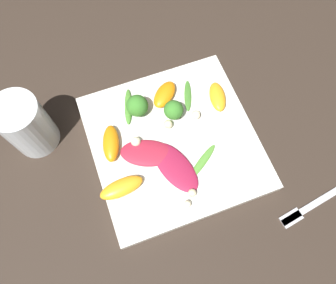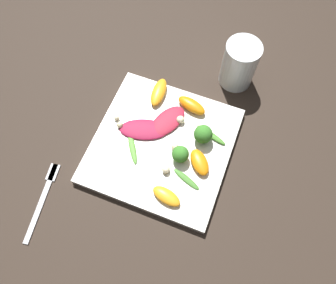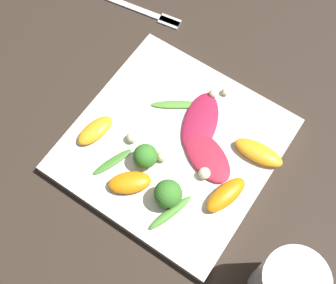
{
  "view_description": "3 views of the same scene",
  "coord_description": "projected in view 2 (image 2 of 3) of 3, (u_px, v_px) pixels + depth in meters",
  "views": [
    {
      "loc": [
        0.21,
        -0.09,
        0.57
      ],
      "look_at": [
        0.0,
        -0.01,
        0.03
      ],
      "focal_mm": 35.0,
      "sensor_mm": 36.0,
      "label": 1
    },
    {
      "loc": [
        -0.12,
        0.27,
        0.67
      ],
      "look_at": [
        -0.01,
        0.0,
        0.04
      ],
      "focal_mm": 35.0,
      "sensor_mm": 36.0,
      "label": 2
    },
    {
      "loc": [
        -0.25,
        -0.16,
        0.66
      ],
      "look_at": [
        -0.01,
        0.0,
        0.04
      ],
      "focal_mm": 50.0,
      "sensor_mm": 36.0,
      "label": 3
    }
  ],
  "objects": [
    {
      "name": "broccoli_floret_0",
      "position": [
        180.0,
        154.0,
        0.68
      ],
      "size": [
        0.04,
        0.04,
        0.04
      ],
      "color": "#84AD5B",
      "rests_on": "plate"
    },
    {
      "name": "radicchio_leaf_1",
      "position": [
        168.0,
        121.0,
        0.73
      ],
      "size": [
        0.08,
        0.11,
        0.01
      ],
      "color": "maroon",
      "rests_on": "plate"
    },
    {
      "name": "orange_segment_3",
      "position": [
        166.0,
        196.0,
        0.66
      ],
      "size": [
        0.07,
        0.04,
        0.02
      ],
      "color": "orange",
      "rests_on": "plate"
    },
    {
      "name": "radicchio_leaf_0",
      "position": [
        144.0,
        129.0,
        0.72
      ],
      "size": [
        0.12,
        0.08,
        0.01
      ],
      "color": "maroon",
      "rests_on": "plate"
    },
    {
      "name": "macadamia_nut_1",
      "position": [
        180.0,
        120.0,
        0.73
      ],
      "size": [
        0.02,
        0.02,
        0.02
      ],
      "color": "beige",
      "rests_on": "plate"
    },
    {
      "name": "macadamia_nut_2",
      "position": [
        175.0,
        147.0,
        0.7
      ],
      "size": [
        0.02,
        0.02,
        0.02
      ],
      "color": "beige",
      "rests_on": "plate"
    },
    {
      "name": "orange_segment_2",
      "position": [
        192.0,
        105.0,
        0.74
      ],
      "size": [
        0.08,
        0.05,
        0.02
      ],
      "color": "orange",
      "rests_on": "plate"
    },
    {
      "name": "arugula_sprig_1",
      "position": [
        132.0,
        147.0,
        0.71
      ],
      "size": [
        0.06,
        0.07,
        0.01
      ],
      "color": "#518E33",
      "rests_on": "plate"
    },
    {
      "name": "macadamia_nut_3",
      "position": [
        117.0,
        118.0,
        0.73
      ],
      "size": [
        0.01,
        0.01,
        0.01
      ],
      "color": "beige",
      "rests_on": "plate"
    },
    {
      "name": "arugula_sprig_0",
      "position": [
        211.0,
        135.0,
        0.72
      ],
      "size": [
        0.08,
        0.03,
        0.01
      ],
      "color": "#47842D",
      "rests_on": "plate"
    },
    {
      "name": "macadamia_nut_0",
      "position": [
        166.0,
        169.0,
        0.68
      ],
      "size": [
        0.02,
        0.02,
        0.02
      ],
      "color": "beige",
      "rests_on": "plate"
    },
    {
      "name": "orange_segment_1",
      "position": [
        159.0,
        92.0,
        0.76
      ],
      "size": [
        0.04,
        0.08,
        0.02
      ],
      "color": "orange",
      "rests_on": "plate"
    },
    {
      "name": "macadamia_nut_4",
      "position": [
        120.0,
        125.0,
        0.72
      ],
      "size": [
        0.01,
        0.01,
        0.01
      ],
      "color": "beige",
      "rests_on": "plate"
    },
    {
      "name": "arugula_sprig_2",
      "position": [
        186.0,
        179.0,
        0.68
      ],
      "size": [
        0.07,
        0.04,
        0.0
      ],
      "color": "#3D7528",
      "rests_on": "plate"
    },
    {
      "name": "broccoli_floret_1",
      "position": [
        203.0,
        134.0,
        0.7
      ],
      "size": [
        0.04,
        0.04,
        0.04
      ],
      "color": "#84AD5B",
      "rests_on": "plate"
    },
    {
      "name": "drinking_glass",
      "position": [
        239.0,
        64.0,
        0.75
      ],
      "size": [
        0.08,
        0.08,
        0.12
      ],
      "color": "white",
      "rests_on": "ground_plane"
    },
    {
      "name": "plate",
      "position": [
        162.0,
        146.0,
        0.72
      ],
      "size": [
        0.29,
        0.29,
        0.02
      ],
      "color": "silver",
      "rests_on": "ground_plane"
    },
    {
      "name": "ground_plane",
      "position": [
        162.0,
        147.0,
        0.73
      ],
      "size": [
        2.4,
        2.4,
        0.0
      ],
      "primitive_type": "plane",
      "color": "#2D231C"
    },
    {
      "name": "fork",
      "position": [
        45.0,
        193.0,
        0.68
      ],
      "size": [
        0.04,
        0.17,
        0.01
      ],
      "color": "#B2B2B7",
      "rests_on": "ground_plane"
    },
    {
      "name": "orange_segment_0",
      "position": [
        200.0,
        162.0,
        0.69
      ],
      "size": [
        0.07,
        0.07,
        0.02
      ],
      "color": "orange",
      "rests_on": "plate"
    }
  ]
}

